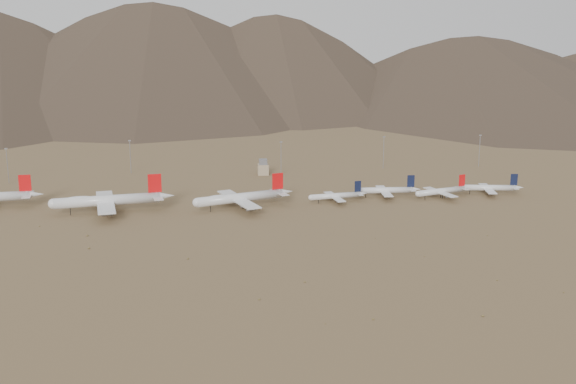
{
  "coord_description": "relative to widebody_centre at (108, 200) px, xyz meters",
  "views": [
    {
      "loc": [
        -13.01,
        -415.89,
        114.31
      ],
      "look_at": [
        38.65,
        30.0,
        7.45
      ],
      "focal_mm": 45.0,
      "sensor_mm": 36.0,
      "label": 1
    }
  ],
  "objects": [
    {
      "name": "mast_far_east",
      "position": [
        278.0,
        111.96,
        6.48
      ],
      "size": [
        2.0,
        0.6,
        25.7
      ],
      "color": "gray",
      "rests_on": "ground"
    },
    {
      "name": "ground",
      "position": [
        73.08,
        -19.88,
        -7.72
      ],
      "size": [
        3000.0,
        3000.0,
        0.0
      ],
      "primitive_type": "plane",
      "color": "olive",
      "rests_on": "ground"
    },
    {
      "name": "widebody_centre",
      "position": [
        0.0,
        0.0,
        0.0
      ],
      "size": [
        74.96,
        58.44,
        22.4
      ],
      "rotation": [
        0.0,
        0.0,
        0.16
      ],
      "color": "silver",
      "rests_on": "ground"
    },
    {
      "name": "narrowbody_c",
      "position": [
        214.9,
        12.88,
        -3.06
      ],
      "size": [
        42.01,
        31.26,
        14.36
      ],
      "rotation": [
        0.0,
        0.0,
        0.31
      ],
      "color": "silver",
      "rests_on": "ground"
    },
    {
      "name": "mast_east",
      "position": [
        199.89,
        113.7,
        6.48
      ],
      "size": [
        2.0,
        0.6,
        25.7
      ],
      "color": "gray",
      "rests_on": "ground"
    },
    {
      "name": "narrowbody_a",
      "position": [
        143.49,
        9.42,
        -3.45
      ],
      "size": [
        39.66,
        28.92,
        13.17
      ],
      "rotation": [
        0.0,
        0.0,
        0.16
      ],
      "color": "silver",
      "rests_on": "ground"
    },
    {
      "name": "mountain_ridge",
      "position": [
        73.08,
        880.12,
        142.28
      ],
      "size": [
        4400.0,
        1000.0,
        300.0
      ],
      "color": "#4B3C2D",
      "rests_on": "ground"
    },
    {
      "name": "control_tower",
      "position": [
        103.08,
        100.12,
        -2.41
      ],
      "size": [
        8.0,
        8.0,
        12.0
      ],
      "color": "tan",
      "rests_on": "ground"
    },
    {
      "name": "desert_scrub",
      "position": [
        120.61,
        -113.12,
        -7.38
      ],
      "size": [
        398.86,
        162.01,
        0.87
      ],
      "color": "olive",
      "rests_on": "ground"
    },
    {
      "name": "mast_west",
      "position": [
        2.6,
        117.16,
        6.48
      ],
      "size": [
        2.0,
        0.6,
        25.7
      ],
      "color": "gray",
      "rests_on": "ground"
    },
    {
      "name": "narrowbody_b",
      "position": [
        178.83,
        18.89,
        -2.95
      ],
      "size": [
        44.61,
        31.99,
        14.71
      ],
      "rotation": [
        0.0,
        0.0,
        -0.05
      ],
      "color": "silver",
      "rests_on": "ground"
    },
    {
      "name": "widebody_east",
      "position": [
        80.85,
        0.83,
        -0.8
      ],
      "size": [
        64.82,
        51.69,
        20.09
      ],
      "rotation": [
        0.0,
        0.0,
        0.34
      ],
      "color": "silver",
      "rests_on": "ground"
    },
    {
      "name": "mast_far_west",
      "position": [
        -81.73,
        91.77,
        6.48
      ],
      "size": [
        2.0,
        0.6,
        25.7
      ],
      "color": "gray",
      "rests_on": "ground"
    },
    {
      "name": "narrowbody_d",
      "position": [
        250.08,
        18.58,
        -3.09
      ],
      "size": [
        43.05,
        31.33,
        14.28
      ],
      "rotation": [
        0.0,
        0.0,
        -0.15
      ],
      "color": "silver",
      "rests_on": "ground"
    },
    {
      "name": "mast_centre",
      "position": [
        116.6,
        98.15,
        6.48
      ],
      "size": [
        2.0,
        0.6,
        25.7
      ],
      "color": "gray",
      "rests_on": "ground"
    }
  ]
}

